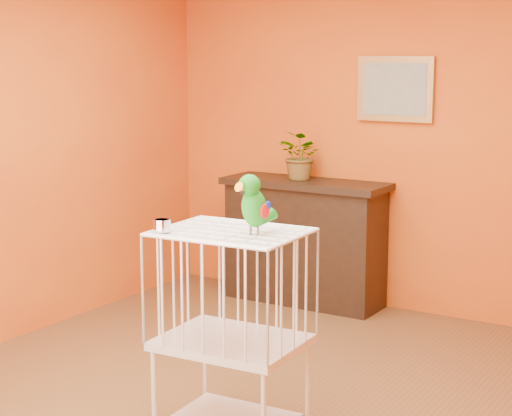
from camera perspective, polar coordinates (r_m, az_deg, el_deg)
The scene contains 8 objects.
ground at distance 5.16m, azimuth -1.06°, elevation -12.73°, with size 4.50×4.50×0.00m, color brown.
room_shell at distance 4.77m, azimuth -1.12°, elevation 5.08°, with size 4.50×4.50×4.50m.
console_cabinet at distance 6.99m, azimuth 3.25°, elevation -2.24°, with size 1.37×0.49×1.01m.
potted_plant at distance 6.88m, azimuth 2.97°, elevation 3.14°, with size 0.36×0.40×0.31m, color #26722D.
framed_picture at distance 6.73m, azimuth 9.25°, elevation 7.84°, with size 0.62×0.04×0.50m.
birdcage at distance 4.51m, azimuth -1.64°, elevation -8.25°, with size 0.75×0.59×1.12m.
feed_cup at distance 4.37m, azimuth -6.29°, elevation -1.15°, with size 0.09×0.09×0.06m, color silver.
parrot at distance 4.26m, azimuth -0.14°, elevation 0.30°, with size 0.16×0.28×0.31m.
Camera 1 is at (2.58, -4.00, 2.00)m, focal length 60.00 mm.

